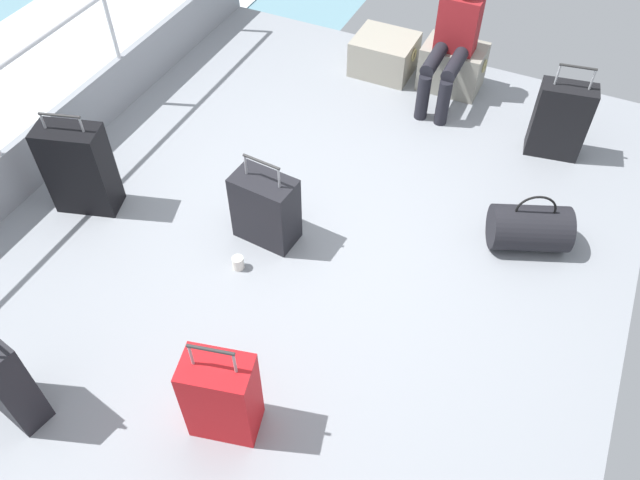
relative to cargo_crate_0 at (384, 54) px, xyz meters
The scene contains 13 objects.
ground_plane 2.15m from the cargo_crate_0, 81.93° to the right, with size 4.40×5.20×0.06m, color gray.
gunwale_port 2.82m from the cargo_crate_0, 131.46° to the right, with size 0.06×5.20×0.45m, color gray.
railing_port 2.89m from the cargo_crate_0, 131.46° to the right, with size 0.04×4.20×1.02m.
cargo_crate_0 is the anchor object (origin of this frame).
cargo_crate_1 0.65m from the cargo_crate_0, ahead, with size 0.58×0.38×0.41m.
passenger_seated 0.79m from the cargo_crate_0, 14.87° to the right, with size 0.34×0.66×1.11m.
suitcase_0 2.34m from the cargo_crate_0, 89.68° to the right, with size 0.46×0.29×0.71m.
suitcase_1 4.20m from the cargo_crate_0, 98.61° to the right, with size 0.39×0.25×0.88m.
suitcase_2 2.95m from the cargo_crate_0, 117.23° to the right, with size 0.50×0.36×0.84m.
suitcase_3 3.75m from the cargo_crate_0, 82.42° to the right, with size 0.42×0.32×0.78m.
suitcase_4 1.76m from the cargo_crate_0, 17.39° to the right, with size 0.45×0.27×0.81m.
duffel_bag 2.37m from the cargo_crate_0, 43.39° to the right, with size 0.62×0.50×0.47m.
paper_cup 2.69m from the cargo_crate_0, 90.52° to the right, with size 0.08×0.08×0.10m, color white.
Camera 1 is at (1.38, -2.88, 3.41)m, focal length 35.75 mm.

